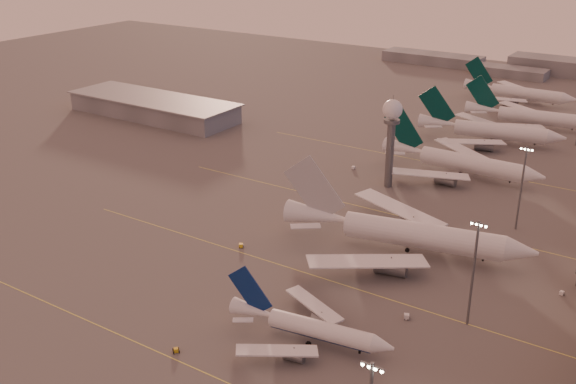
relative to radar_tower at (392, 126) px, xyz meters
The scene contains 20 objects.
ground 121.92m from the radar_tower, 92.39° to the right, with size 700.00×700.00×0.00m, color #4E4C4C.
taxiway_markings 71.83m from the radar_tower, 68.66° to the right, with size 180.00×185.25×0.02m.
hangar 127.68m from the radar_tower, behind, with size 82.00×27.00×8.50m.
radar_tower is the anchor object (origin of this frame).
mast_b 82.32m from the radar_tower, 52.43° to the right, with size 3.60×0.56×25.00m.
mast_c 46.66m from the radar_tower, 12.53° to the right, with size 3.60×0.56×25.00m.
distant_horizon 205.86m from the radar_tower, 90.67° to the left, with size 165.00×37.50×9.00m.
narrowbody_mid 94.79m from the radar_tower, 74.81° to the right, with size 37.46×29.71×14.68m.
widebody_white 50.48m from the radar_tower, 59.19° to the right, with size 67.46×53.54×23.99m.
greentail_a 33.00m from the radar_tower, 54.18° to the left, with size 58.46×47.21×21.23m.
greentail_b 68.44m from the radar_tower, 78.30° to the left, with size 57.22×45.83×20.94m.
greentail_c 98.64m from the radar_tower, 77.22° to the left, with size 56.04×45.02×20.39m.
greentail_d 135.80m from the radar_tower, 87.75° to the left, with size 54.64×44.13×19.85m.
gsv_tug_mid 109.97m from the radar_tower, 88.25° to the right, with size 3.53×3.38×0.87m.
gsv_truck_b 82.52m from the radar_tower, 61.33° to the right, with size 6.53×4.37×2.48m.
gsv_truck_c 66.85m from the radar_tower, 102.34° to the right, with size 5.98×4.95×2.34m.
gsv_catering_b 78.88m from the radar_tower, 32.18° to the right, with size 4.94×3.01×3.77m.
gsv_tug_far 26.95m from the radar_tower, 57.69° to the right, with size 2.72×3.71×0.95m.
gsv_truck_d 27.76m from the radar_tower, 153.52° to the left, with size 2.18×5.58×2.25m.
gsv_tug_hangar 55.18m from the radar_tower, 42.43° to the left, with size 3.49×3.12×0.86m.
Camera 1 is at (91.07, -72.28, 83.23)m, focal length 42.00 mm.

